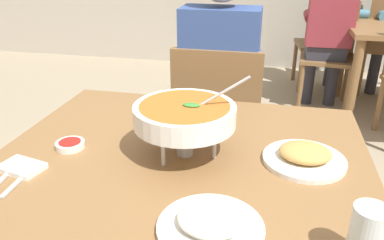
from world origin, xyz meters
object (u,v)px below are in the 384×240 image
(chair_bg_middle, at_px, (330,37))
(patron_bg_left, at_px, (330,23))
(curry_bowl, at_px, (185,115))
(diner_main, at_px, (220,74))
(patron_bg_middle, at_px, (331,13))
(dining_table_main, at_px, (182,185))
(chair_diner_main, at_px, (218,121))
(rice_plate, at_px, (211,223))
(sauce_dish, at_px, (70,145))
(drink_glass, at_px, (366,239))
(chair_bg_left, at_px, (329,48))
(appetizer_plate, at_px, (304,156))

(chair_bg_middle, relative_size, patron_bg_left, 0.69)
(curry_bowl, bearing_deg, diner_main, 90.72)
(patron_bg_left, height_order, patron_bg_middle, same)
(curry_bowl, bearing_deg, dining_table_main, -151.94)
(dining_table_main, bearing_deg, patron_bg_middle, 75.86)
(chair_diner_main, xyz_separation_m, rice_plate, (0.14, -1.08, 0.25))
(dining_table_main, distance_m, rice_plate, 0.37)
(patron_bg_left, bearing_deg, sauce_dish, -112.97)
(rice_plate, height_order, sauce_dish, rice_plate)
(diner_main, xyz_separation_m, sauce_dish, (-0.35, -0.83, 0.00))
(dining_table_main, height_order, patron_bg_left, patron_bg_left)
(dining_table_main, distance_m, chair_bg_middle, 3.07)
(curry_bowl, relative_size, drink_glass, 2.56)
(drink_glass, bearing_deg, rice_plate, 175.26)
(sauce_dish, height_order, chair_bg_left, chair_bg_left)
(dining_table_main, distance_m, diner_main, 0.81)
(dining_table_main, xyz_separation_m, drink_glass, (0.46, -0.34, 0.17))
(drink_glass, height_order, chair_bg_left, chair_bg_left)
(dining_table_main, bearing_deg, rice_plate, -65.63)
(chair_bg_left, bearing_deg, chair_diner_main, -112.13)
(chair_bg_middle, xyz_separation_m, patron_bg_left, (-0.10, -0.59, 0.24))
(rice_plate, xyz_separation_m, patron_bg_left, (0.53, 2.70, -0.01))
(appetizer_plate, xyz_separation_m, chair_bg_middle, (0.41, 2.94, -0.25))
(patron_bg_left, bearing_deg, diner_main, -112.95)
(chair_bg_left, relative_size, patron_bg_left, 0.69)
(appetizer_plate, height_order, drink_glass, drink_glass)
(sauce_dish, bearing_deg, appetizer_plate, 5.17)
(patron_bg_middle, bearing_deg, chair_bg_middle, 53.95)
(chair_diner_main, bearing_deg, sauce_dish, -113.85)
(sauce_dish, bearing_deg, dining_table_main, 5.02)
(appetizer_plate, relative_size, chair_bg_left, 0.27)
(chair_diner_main, bearing_deg, rice_plate, -82.41)
(rice_plate, bearing_deg, dining_table_main, 114.37)
(drink_glass, height_order, patron_bg_left, patron_bg_left)
(sauce_dish, bearing_deg, diner_main, 66.99)
(chair_diner_main, xyz_separation_m, drink_glass, (0.46, -1.11, 0.29))
(chair_bg_middle, distance_m, patron_bg_middle, 0.24)
(chair_bg_middle, bearing_deg, chair_diner_main, -109.27)
(sauce_dish, height_order, chair_bg_middle, chair_bg_middle)
(dining_table_main, distance_m, chair_diner_main, 0.77)
(sauce_dish, relative_size, patron_bg_left, 0.07)
(sauce_dish, relative_size, drink_glass, 0.69)
(rice_plate, distance_m, chair_bg_middle, 3.36)
(patron_bg_left, bearing_deg, chair_bg_middle, 80.36)
(diner_main, relative_size, rice_plate, 5.46)
(dining_table_main, bearing_deg, chair_bg_left, 74.20)
(chair_bg_middle, bearing_deg, sauce_dish, -110.51)
(dining_table_main, xyz_separation_m, diner_main, (0.00, 0.80, 0.12))
(chair_diner_main, height_order, patron_bg_left, patron_bg_left)
(chair_diner_main, bearing_deg, chair_bg_middle, 70.73)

